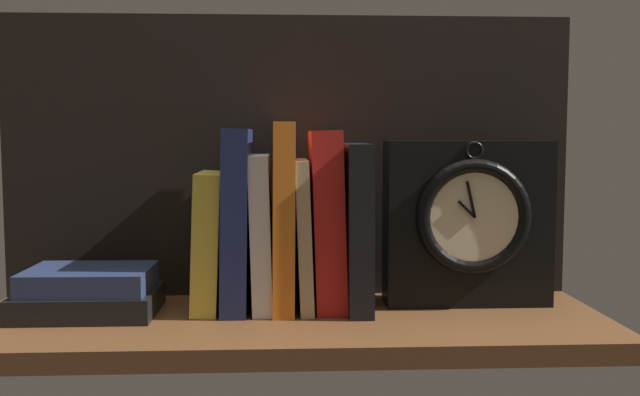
% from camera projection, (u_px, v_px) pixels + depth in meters
% --- Properties ---
extents(ground_plane, '(0.79, 0.27, 0.03)m').
position_uv_depth(ground_plane, '(290.00, 326.00, 0.90)').
color(ground_plane, brown).
extents(back_panel, '(0.79, 0.01, 0.39)m').
position_uv_depth(back_panel, '(289.00, 157.00, 1.01)').
color(back_panel, black).
rests_on(back_panel, ground_plane).
extents(book_yellow_seinlanguage, '(0.04, 0.12, 0.18)m').
position_uv_depth(book_yellow_seinlanguage, '(209.00, 241.00, 0.93)').
color(book_yellow_seinlanguage, gold).
rests_on(book_yellow_seinlanguage, ground_plane).
extents(book_navy_bierce, '(0.04, 0.13, 0.23)m').
position_uv_depth(book_navy_bierce, '(237.00, 219.00, 0.93)').
color(book_navy_bierce, '#192147').
rests_on(book_navy_bierce, ground_plane).
extents(book_white_catcher, '(0.03, 0.13, 0.20)m').
position_uv_depth(book_white_catcher, '(262.00, 232.00, 0.93)').
color(book_white_catcher, silver).
rests_on(book_white_catcher, ground_plane).
extents(book_orange_pandolfini, '(0.03, 0.14, 0.24)m').
position_uv_depth(book_orange_pandolfini, '(284.00, 216.00, 0.93)').
color(book_orange_pandolfini, orange).
rests_on(book_orange_pandolfini, ground_plane).
extents(book_tan_shortstories, '(0.02, 0.13, 0.20)m').
position_uv_depth(book_tan_shortstories, '(303.00, 234.00, 0.94)').
color(book_tan_shortstories, tan).
rests_on(book_tan_shortstories, ground_plane).
extents(book_red_requiem, '(0.05, 0.12, 0.23)m').
position_uv_depth(book_red_requiem, '(327.00, 220.00, 0.94)').
color(book_red_requiem, red).
rests_on(book_red_requiem, ground_plane).
extents(book_black_skeptic, '(0.03, 0.15, 0.22)m').
position_uv_depth(book_black_skeptic, '(356.00, 226.00, 0.94)').
color(book_black_skeptic, black).
rests_on(book_black_skeptic, ground_plane).
extents(framed_clock, '(0.22, 0.07, 0.22)m').
position_uv_depth(framed_clock, '(468.00, 222.00, 0.95)').
color(framed_clock, black).
rests_on(framed_clock, ground_plane).
extents(book_stack_side, '(0.17, 0.13, 0.06)m').
position_uv_depth(book_stack_side, '(89.00, 292.00, 0.90)').
color(book_stack_side, black).
rests_on(book_stack_side, ground_plane).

